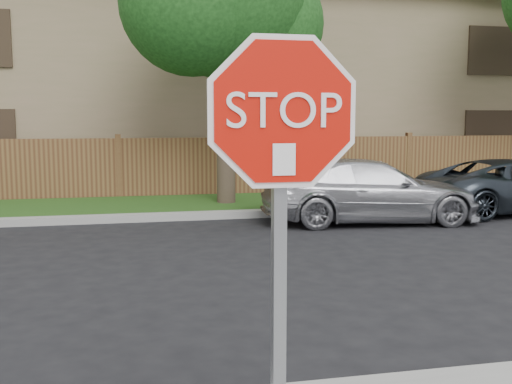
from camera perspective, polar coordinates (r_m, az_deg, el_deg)
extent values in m
cube|color=gray|center=(12.55, -13.03, -2.46)|extent=(70.00, 0.30, 0.15)
cube|color=#1E4714|center=(14.18, -12.93, -1.43)|extent=(70.00, 3.00, 0.12)
cube|color=#54311D|center=(15.69, -12.94, 2.10)|extent=(70.00, 0.12, 1.60)
cube|color=#887954|center=(21.25, -12.92, 9.30)|extent=(34.00, 8.00, 6.00)
cylinder|color=#382B21|center=(14.12, -2.89, 6.44)|extent=(0.44, 0.44, 3.92)
sphere|color=#143911|center=(14.75, 0.44, 15.76)|extent=(3.00, 3.00, 3.00)
sphere|color=#143911|center=(13.84, -6.12, 17.47)|extent=(3.20, 3.20, 3.20)
cube|color=gray|center=(3.02, 2.17, -9.76)|extent=(0.06, 0.06, 2.30)
cylinder|color=white|center=(2.82, 2.59, 7.61)|extent=(1.01, 0.02, 1.01)
cylinder|color=#BF1107|center=(2.81, 2.65, 7.61)|extent=(0.93, 0.02, 0.93)
cube|color=white|center=(2.80, 2.69, 3.11)|extent=(0.11, 0.00, 0.15)
imported|color=#A9AAB0|center=(12.37, 10.79, 0.12)|extent=(4.59, 2.25, 1.29)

